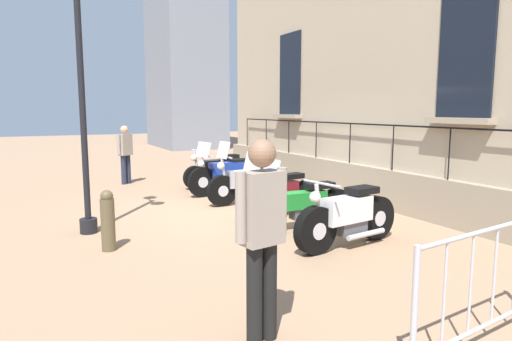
{
  "coord_description": "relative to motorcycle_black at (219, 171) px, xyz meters",
  "views": [
    {
      "loc": [
        3.99,
        7.99,
        2.03
      ],
      "look_at": [
        -0.03,
        0.0,
        0.8
      ],
      "focal_mm": 31.33,
      "sensor_mm": 36.0,
      "label": 1
    }
  ],
  "objects": [
    {
      "name": "motorcycle_maroon",
      "position": [
        0.14,
        3.46,
        -0.01
      ],
      "size": [
        1.99,
        0.61,
        1.25
      ],
      "color": "black",
      "rests_on": "ground_plane"
    },
    {
      "name": "ground_plane",
      "position": [
        0.35,
        2.83,
        -0.42
      ],
      "size": [
        60.0,
        60.0,
        0.0
      ],
      "primitive_type": "plane",
      "color": "#9E7A5B"
    },
    {
      "name": "building_facade",
      "position": [
        -2.44,
        2.83,
        2.83
      ],
      "size": [
        0.82,
        12.75,
        6.75
      ],
      "color": "tan",
      "rests_on": "ground_plane"
    },
    {
      "name": "lamppost",
      "position": [
        3.59,
        3.16,
        2.49
      ],
      "size": [
        0.3,
        1.0,
        4.57
      ],
      "color": "black",
      "rests_on": "ground_plane"
    },
    {
      "name": "motorcycle_green",
      "position": [
        0.29,
        4.52,
        -0.02
      ],
      "size": [
        1.99,
        0.6,
        1.23
      ],
      "color": "black",
      "rests_on": "ground_plane"
    },
    {
      "name": "pedestrian_standing",
      "position": [
        2.63,
        7.53,
        0.59
      ],
      "size": [
        0.52,
        0.28,
        1.78
      ],
      "color": "black",
      "rests_on": "ground_plane"
    },
    {
      "name": "distant_building",
      "position": [
        -3.24,
        -12.91,
        5.39
      ],
      "size": [
        3.03,
        5.24,
        11.63
      ],
      "color": "gray",
      "rests_on": "ground_plane"
    },
    {
      "name": "crowd_barrier",
      "position": [
        0.98,
        8.44,
        0.14
      ],
      "size": [
        1.87,
        0.27,
        1.05
      ],
      "color": "#B7B7BF",
      "rests_on": "ground_plane"
    },
    {
      "name": "motorcycle_silver",
      "position": [
        0.2,
        2.21,
        0.02
      ],
      "size": [
        1.98,
        0.53,
        1.37
      ],
      "color": "black",
      "rests_on": "ground_plane"
    },
    {
      "name": "motorcycle_blue",
      "position": [
        0.19,
        1.05,
        0.05
      ],
      "size": [
        2.12,
        0.73,
        1.28
      ],
      "color": "black",
      "rests_on": "ground_plane"
    },
    {
      "name": "motorcycle_white",
      "position": [
        0.24,
        5.66,
        0.01
      ],
      "size": [
        1.97,
        0.72,
        1.02
      ],
      "color": "black",
      "rests_on": "ground_plane"
    },
    {
      "name": "pedestrian_walking",
      "position": [
        2.1,
        -1.59,
        0.47
      ],
      "size": [
        0.46,
        0.38,
        1.59
      ],
      "color": "#23283D",
      "rests_on": "ground_plane"
    },
    {
      "name": "motorcycle_black",
      "position": [
        0.0,
        0.0,
        0.0
      ],
      "size": [
        2.02,
        0.72,
        1.01
      ],
      "color": "black",
      "rests_on": "ground_plane"
    },
    {
      "name": "bollard",
      "position": [
        3.44,
        4.28,
        0.02
      ],
      "size": [
        0.2,
        0.2,
        0.89
      ],
      "color": "brown",
      "rests_on": "ground_plane"
    }
  ]
}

